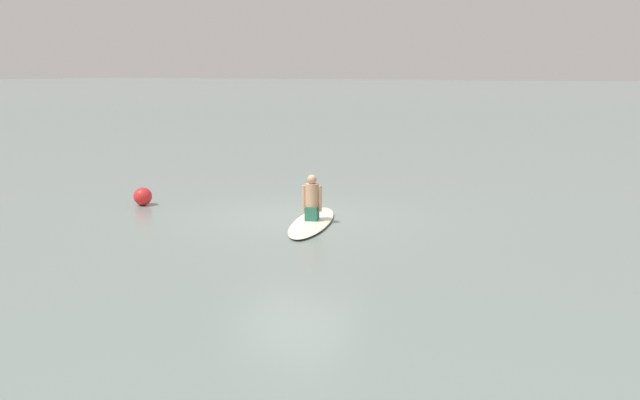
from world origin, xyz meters
TOP-DOWN VIEW (x-y plane):
  - ground_plane at (0.00, 0.00)m, footprint 400.00×400.00m
  - surfboard at (0.35, 0.60)m, footprint 3.03×1.60m
  - person_paddler at (0.35, 0.60)m, footprint 0.36×0.40m
  - buoy_marker at (0.46, -3.70)m, footprint 0.41×0.41m

SIDE VIEW (x-z plane):
  - ground_plane at x=0.00m, z-range 0.00..0.00m
  - surfboard at x=0.35m, z-range 0.00..0.09m
  - buoy_marker at x=0.46m, z-range 0.00..0.41m
  - person_paddler at x=0.35m, z-range 0.04..0.95m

